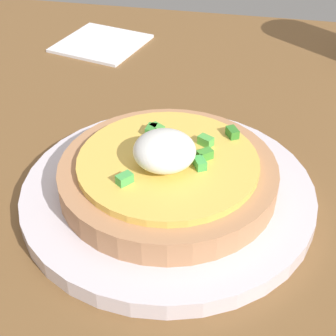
{
  "coord_description": "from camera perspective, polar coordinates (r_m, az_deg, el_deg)",
  "views": [
    {
      "loc": [
        11.43,
        -43.71,
        33.04
      ],
      "look_at": [
        4.47,
        -10.03,
        6.96
      ],
      "focal_mm": 54.18,
      "sensor_mm": 36.0,
      "label": 1
    }
  ],
  "objects": [
    {
      "name": "pizza",
      "position": [
        0.43,
        -0.02,
        -0.44
      ],
      "size": [
        18.78,
        18.78,
        5.83
      ],
      "color": "tan",
      "rests_on": "plate"
    },
    {
      "name": "plate",
      "position": [
        0.45,
        0.0,
        -2.83
      ],
      "size": [
        25.66,
        25.66,
        1.57
      ],
      "primitive_type": "cylinder",
      "color": "silver",
      "rests_on": "dining_table"
    },
    {
      "name": "napkin",
      "position": [
        0.75,
        -7.5,
        13.74
      ],
      "size": [
        13.46,
        13.46,
        0.4
      ],
      "primitive_type": "cube",
      "rotation": [
        0.0,
        0.0,
        -0.25
      ],
      "color": "white",
      "rests_on": "dining_table"
    },
    {
      "name": "dining_table",
      "position": [
        0.55,
        -2.45,
        2.38
      ],
      "size": [
        110.82,
        73.9,
        3.39
      ],
      "primitive_type": "cube",
      "color": "brown",
      "rests_on": "ground"
    }
  ]
}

